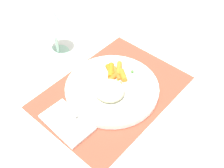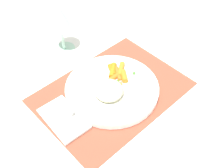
{
  "view_description": "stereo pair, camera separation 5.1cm",
  "coord_description": "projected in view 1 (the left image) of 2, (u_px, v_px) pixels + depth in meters",
  "views": [
    {
      "loc": [
        -0.4,
        -0.35,
        0.61
      ],
      "look_at": [
        0.0,
        0.0,
        0.04
      ],
      "focal_mm": 44.96,
      "sensor_mm": 36.0,
      "label": 1
    },
    {
      "loc": [
        -0.37,
        -0.39,
        0.61
      ],
      "look_at": [
        0.0,
        0.0,
        0.04
      ],
      "focal_mm": 44.96,
      "sensor_mm": 36.0,
      "label": 2
    }
  ],
  "objects": [
    {
      "name": "ground_plane",
      "position": [
        112.0,
        92.0,
        0.81
      ],
      "size": [
        2.4,
        2.4,
        0.0
      ],
      "primitive_type": "plane",
      "color": "white"
    },
    {
      "name": "placemat",
      "position": [
        112.0,
        92.0,
        0.81
      ],
      "size": [
        0.42,
        0.3,
        0.01
      ],
      "primitive_type": "cube",
      "color": "#9E4733",
      "rests_on": "ground_plane"
    },
    {
      "name": "plate",
      "position": [
        112.0,
        89.0,
        0.8
      ],
      "size": [
        0.27,
        0.27,
        0.02
      ],
      "primitive_type": "cylinder",
      "color": "white",
      "rests_on": "placemat"
    },
    {
      "name": "rice_mound",
      "position": [
        110.0,
        90.0,
        0.76
      ],
      "size": [
        0.08,
        0.08,
        0.04
      ],
      "primitive_type": "ellipsoid",
      "color": "beige",
      "rests_on": "plate"
    },
    {
      "name": "carrot_portion",
      "position": [
        115.0,
        73.0,
        0.82
      ],
      "size": [
        0.09,
        0.08,
        0.02
      ],
      "color": "orange",
      "rests_on": "plate"
    },
    {
      "name": "pea_scatter",
      "position": [
        117.0,
        78.0,
        0.81
      ],
      "size": [
        0.09,
        0.06,
        0.01
      ],
      "color": "green",
      "rests_on": "plate"
    },
    {
      "name": "fork",
      "position": [
        105.0,
        91.0,
        0.78
      ],
      "size": [
        0.19,
        0.02,
        0.01
      ],
      "color": "#BABABA",
      "rests_on": "plate"
    },
    {
      "name": "wine_glass",
      "position": [
        53.0,
        21.0,
        0.85
      ],
      "size": [
        0.08,
        0.08,
        0.17
      ],
      "color": "#B2E0CC",
      "rests_on": "ground_plane"
    },
    {
      "name": "napkin",
      "position": [
        67.0,
        122.0,
        0.73
      ],
      "size": [
        0.09,
        0.14,
        0.01
      ],
      "primitive_type": "cube",
      "rotation": [
        0.0,
        0.0,
        -0.05
      ],
      "color": "white",
      "rests_on": "placemat"
    }
  ]
}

